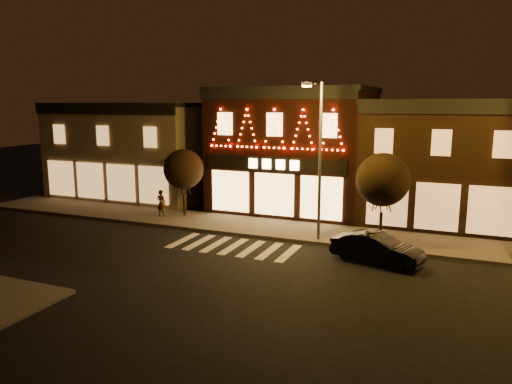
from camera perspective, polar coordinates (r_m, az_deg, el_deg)
The scene contains 10 objects.
ground at distance 21.89m, azimuth -7.20°, elevation -9.15°, with size 120.00×120.00×0.00m, color black.
sidewalk_far at distance 28.11m, azimuth 4.54°, elevation -4.52°, with size 44.00×4.00×0.15m, color #47423D.
building_left at distance 39.66m, azimuth -13.64°, elevation 4.85°, with size 12.20×8.28×7.30m.
building_pulp at distance 33.61m, azimuth 4.58°, elevation 5.02°, with size 10.20×8.34×8.30m.
building_right_a at distance 32.04m, azimuth 20.97°, elevation 3.38°, with size 9.20×8.28×7.50m.
streetlamp_mid at distance 25.21m, azimuth 7.30°, elevation 5.00°, with size 0.66×1.88×8.19m.
tree_left at distance 31.31m, azimuth -8.48°, elevation 2.65°, with size 2.55×2.55×4.26m.
tree_right at distance 25.91m, azimuth 14.62°, elevation 1.39°, with size 2.77×2.77×4.63m.
dark_sedan at distance 23.27m, azimuth 13.97°, elevation -6.41°, with size 1.46×4.19×1.38m, color black.
pedestrian at distance 31.60m, azimuth -11.03°, elevation -1.28°, with size 0.62×0.41×1.71m, color gray.
Camera 1 is at (10.37, -17.84, 7.30)m, focal length 34.18 mm.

